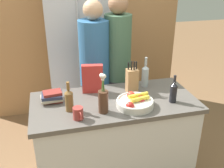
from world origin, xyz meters
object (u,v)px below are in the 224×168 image
Objects in this scene: knife_block at (132,80)px; bottle_wine at (145,75)px; refrigerator at (81,47)px; bottle_vinegar at (173,92)px; flower_vase at (103,98)px; fruit_bowl at (135,102)px; cereal_box at (92,79)px; coffee_mug at (78,113)px; book_stack at (52,96)px; bottle_oil at (69,100)px; person_at_sink at (95,71)px; person_in_blue at (118,64)px.

bottle_wine is at bearing 29.47° from knife_block.
refrigerator is 8.31× the size of bottle_vinegar.
refrigerator is 1.39m from flower_vase.
cereal_box is at bearing 129.39° from fruit_bowl.
flower_vase is at bearing 14.95° from coffee_mug.
flower_vase reaches higher than bottle_wine.
bottle_vinegar is at bearing 5.29° from coffee_mug.
refrigerator is at bearing 100.50° from fruit_bowl.
bottle_vinegar is at bearing -29.63° from cereal_box.
coffee_mug is at bearing -113.83° from cereal_box.
book_stack is at bearing -166.05° from cereal_box.
flower_vase is (-0.33, -0.29, 0.01)m from knife_block.
cereal_box is 1.38× the size of book_stack.
cereal_box is at bearing -179.56° from bottle_wine.
bottle_wine reaches higher than coffee_mug.
book_stack is 1.04m from bottle_vinegar.
knife_block is 0.19m from bottle_wine.
bottle_wine reaches higher than bottle_oil.
fruit_bowl is 0.19× the size of person_at_sink.
coffee_mug is at bearing -62.44° from book_stack.
bottle_oil is (-0.05, 0.15, 0.05)m from coffee_mug.
coffee_mug is 0.16m from bottle_oil.
bottle_oil is at bearing 109.20° from coffee_mug.
coffee_mug is (-0.21, -0.06, -0.08)m from flower_vase.
fruit_bowl is 1.02× the size of knife_block.
coffee_mug is 0.84m from bottle_wine.
refrigerator reaches higher than fruit_bowl.
fruit_bowl is at bearing -102.50° from knife_block.
person_at_sink is at bearing 140.07° from bottle_wine.
bottle_oil is (-0.59, -0.20, -0.02)m from knife_block.
person_at_sink is at bearing -85.78° from refrigerator.
flower_vase is 2.84× the size of coffee_mug.
bottle_oil is 0.15× the size of person_at_sink.
person_in_blue is at bearing 49.27° from bottle_oil.
coffee_mug is 0.47× the size of bottle_oil.
cereal_box is at bearing 66.17° from coffee_mug.
bottle_oil is 0.15× the size of person_in_blue.
bottle_oil is at bearing -96.73° from person_at_sink.
bottle_oil is at bearing -118.55° from person_in_blue.
bottle_wine is at bearing 6.21° from book_stack.
fruit_bowl reaches higher than book_stack.
person_at_sink is at bearing 76.42° from cereal_box.
refrigerator is at bearing 89.03° from flower_vase.
bottle_vinegar reaches higher than book_stack.
refrigerator is at bearing 105.89° from knife_block.
book_stack is 0.65m from person_at_sink.
fruit_bowl is at bearing -82.17° from person_in_blue.
refrigerator is 0.68m from person_in_blue.
flower_vase is 0.49m from book_stack.
coffee_mug is at bearing -147.35° from knife_block.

